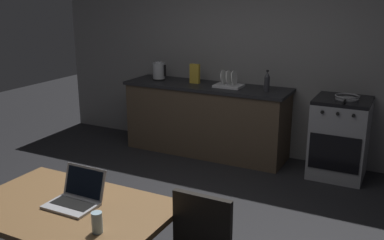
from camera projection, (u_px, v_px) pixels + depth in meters
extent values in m
plane|color=black|center=(153.00, 235.00, 3.85)|extent=(12.00, 12.00, 0.00)
cube|color=gray|center=(276.00, 47.00, 5.44)|extent=(6.40, 0.10, 2.80)
cube|color=#4C3D2D|center=(206.00, 121.00, 5.76)|extent=(2.10, 0.60, 0.88)
cube|color=black|center=(207.00, 86.00, 5.63)|extent=(2.16, 0.64, 0.04)
cube|color=gray|center=(339.00, 139.00, 5.02)|extent=(0.60, 0.60, 0.88)
cube|color=black|center=(343.00, 100.00, 4.89)|extent=(0.60, 0.60, 0.04)
cube|color=black|center=(334.00, 153.00, 4.78)|extent=(0.54, 0.01, 0.40)
cylinder|color=black|center=(322.00, 112.00, 4.71)|extent=(0.04, 0.02, 0.04)
cylinder|color=black|center=(338.00, 114.00, 4.64)|extent=(0.04, 0.02, 0.04)
cylinder|color=black|center=(354.00, 116.00, 4.58)|extent=(0.04, 0.02, 0.04)
cube|color=brown|center=(68.00, 209.00, 2.82)|extent=(1.31, 0.84, 0.04)
cylinder|color=brown|center=(46.00, 216.00, 3.49)|extent=(0.05, 0.05, 0.69)
cube|color=black|center=(202.00, 227.00, 2.64)|extent=(0.38, 0.04, 0.42)
cube|color=#99999E|center=(71.00, 206.00, 2.81)|extent=(0.32, 0.22, 0.02)
cube|color=black|center=(72.00, 203.00, 2.82)|extent=(0.28, 0.12, 0.00)
cube|color=#99999E|center=(85.00, 182.00, 2.90)|extent=(0.32, 0.07, 0.20)
cube|color=black|center=(84.00, 182.00, 2.90)|extent=(0.29, 0.06, 0.18)
cylinder|color=black|center=(159.00, 79.00, 5.93)|extent=(0.17, 0.17, 0.02)
cylinder|color=#B2B5BA|center=(159.00, 71.00, 5.90)|extent=(0.16, 0.16, 0.21)
cylinder|color=#B2B5BA|center=(159.00, 62.00, 5.87)|extent=(0.10, 0.10, 0.02)
cube|color=black|center=(165.00, 70.00, 5.85)|extent=(0.02, 0.02, 0.15)
cylinder|color=#2D2D33|center=(267.00, 84.00, 5.20)|extent=(0.07, 0.07, 0.18)
cone|color=#2D2D33|center=(267.00, 74.00, 5.17)|extent=(0.07, 0.07, 0.06)
cylinder|color=black|center=(268.00, 71.00, 5.16)|extent=(0.03, 0.03, 0.02)
cylinder|color=gray|center=(347.00, 99.00, 4.85)|extent=(0.25, 0.25, 0.01)
torus|color=gray|center=(347.00, 96.00, 4.84)|extent=(0.26, 0.26, 0.02)
cylinder|color=black|center=(344.00, 102.00, 4.66)|extent=(0.02, 0.18, 0.02)
cylinder|color=#99B7C6|center=(97.00, 222.00, 2.50)|extent=(0.06, 0.06, 0.13)
cube|color=gold|center=(195.00, 74.00, 5.68)|extent=(0.13, 0.05, 0.25)
cube|color=silver|center=(229.00, 86.00, 5.49)|extent=(0.34, 0.26, 0.03)
cylinder|color=white|center=(224.00, 77.00, 5.49)|extent=(0.04, 0.18, 0.18)
cylinder|color=white|center=(229.00, 77.00, 5.46)|extent=(0.04, 0.18, 0.18)
cylinder|color=white|center=(234.00, 78.00, 5.43)|extent=(0.04, 0.18, 0.18)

